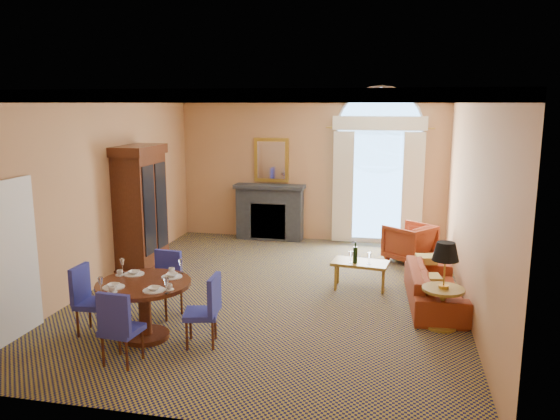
% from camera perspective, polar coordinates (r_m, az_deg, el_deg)
% --- Properties ---
extents(ground, '(7.50, 7.50, 0.00)m').
position_cam_1_polar(ground, '(9.09, -0.68, -8.67)').
color(ground, '#13143E').
rests_on(ground, ground).
extents(room_envelope, '(6.04, 7.52, 3.45)m').
position_cam_1_polar(room_envelope, '(9.22, 0.07, 7.60)').
color(room_envelope, tan).
rests_on(room_envelope, ground).
extents(armoire, '(0.67, 1.18, 2.32)m').
position_cam_1_polar(armoire, '(10.44, -14.38, -0.04)').
color(armoire, '#3C1A0D').
rests_on(armoire, ground).
extents(dining_table, '(1.23, 1.23, 0.98)m').
position_cam_1_polar(dining_table, '(7.47, -14.00, -8.79)').
color(dining_table, '#3C1A0D').
rests_on(dining_table, ground).
extents(dining_chair_north, '(0.53, 0.53, 0.94)m').
position_cam_1_polar(dining_chair_north, '(8.26, -11.75, -7.03)').
color(dining_chair_north, navy).
rests_on(dining_chair_north, ground).
extents(dining_chair_south, '(0.46, 0.47, 0.94)m').
position_cam_1_polar(dining_chair_south, '(6.80, -16.55, -11.33)').
color(dining_chair_south, navy).
rests_on(dining_chair_south, ground).
extents(dining_chair_east, '(0.50, 0.50, 0.94)m').
position_cam_1_polar(dining_chair_east, '(7.12, -7.60, -9.90)').
color(dining_chair_east, navy).
rests_on(dining_chair_east, ground).
extents(dining_chair_west, '(0.44, 0.44, 0.94)m').
position_cam_1_polar(dining_chair_west, '(7.87, -19.49, -8.38)').
color(dining_chair_west, navy).
rests_on(dining_chair_west, ground).
extents(sofa, '(0.90, 2.02, 0.58)m').
position_cam_1_polar(sofa, '(8.82, 15.86, -7.75)').
color(sofa, '#93371A').
rests_on(sofa, ground).
extents(armchair, '(1.14, 1.14, 0.75)m').
position_cam_1_polar(armchair, '(11.04, 13.38, -3.35)').
color(armchair, '#93371A').
rests_on(armchair, ground).
extents(coffee_table, '(0.98, 0.63, 0.83)m').
position_cam_1_polar(coffee_table, '(9.26, 8.34, -5.56)').
color(coffee_table, olive).
rests_on(coffee_table, ground).
extents(side_table, '(0.58, 0.58, 1.20)m').
position_cam_1_polar(side_table, '(7.84, 16.79, -6.46)').
color(side_table, olive).
rests_on(side_table, ground).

